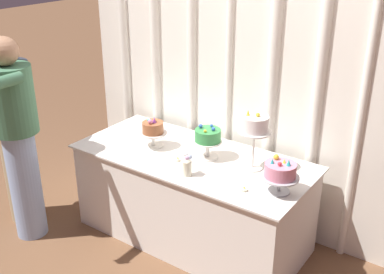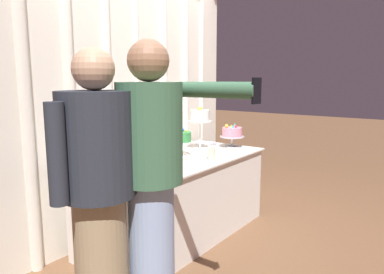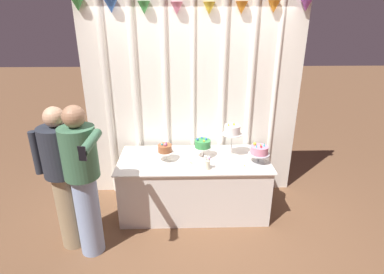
# 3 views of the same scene
# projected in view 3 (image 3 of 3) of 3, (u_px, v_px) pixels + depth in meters

# --- Properties ---
(ground_plane) EXTENTS (24.00, 24.00, 0.00)m
(ground_plane) POSITION_uv_depth(u_px,v_px,m) (194.00, 213.00, 3.98)
(ground_plane) COLOR brown
(draped_curtain) EXTENTS (2.83, 0.15, 2.77)m
(draped_curtain) POSITION_uv_depth(u_px,v_px,m) (191.00, 94.00, 4.01)
(draped_curtain) COLOR white
(draped_curtain) RESTS_ON ground_plane
(cake_table) EXTENTS (1.87, 0.84, 0.74)m
(cake_table) POSITION_uv_depth(u_px,v_px,m) (194.00, 185.00, 3.93)
(cake_table) COLOR white
(cake_table) RESTS_ON ground_plane
(cake_display_leftmost) EXTENTS (0.23, 0.23, 0.26)m
(cake_display_leftmost) POSITION_uv_depth(u_px,v_px,m) (165.00, 150.00, 3.69)
(cake_display_leftmost) COLOR silver
(cake_display_leftmost) RESTS_ON cake_table
(cake_display_midleft) EXTENTS (0.22, 0.22, 0.26)m
(cake_display_midleft) POSITION_uv_depth(u_px,v_px,m) (203.00, 145.00, 3.78)
(cake_display_midleft) COLOR silver
(cake_display_midleft) RESTS_ON cake_table
(cake_display_midright) EXTENTS (0.24, 0.24, 0.45)m
(cake_display_midright) POSITION_uv_depth(u_px,v_px,m) (232.00, 132.00, 3.77)
(cake_display_midright) COLOR silver
(cake_display_midright) RESTS_ON cake_table
(cake_display_rightmost) EXTENTS (0.26, 0.26, 0.26)m
(cake_display_rightmost) POSITION_uv_depth(u_px,v_px,m) (259.00, 151.00, 3.65)
(cake_display_rightmost) COLOR #B2B2B7
(cake_display_rightmost) RESTS_ON cake_table
(flower_vase) EXTENTS (0.08, 0.08, 0.17)m
(flower_vase) POSITION_uv_depth(u_px,v_px,m) (208.00, 163.00, 3.52)
(flower_vase) COLOR beige
(flower_vase) RESTS_ON cake_table
(tealight_far_left) EXTENTS (0.04, 0.04, 0.03)m
(tealight_far_left) POSITION_uv_depth(u_px,v_px,m) (191.00, 163.00, 3.67)
(tealight_far_left) COLOR beige
(tealight_far_left) RESTS_ON cake_table
(tealight_near_left) EXTENTS (0.05, 0.05, 0.03)m
(tealight_near_left) POSITION_uv_depth(u_px,v_px,m) (244.00, 166.00, 3.59)
(tealight_near_left) COLOR beige
(tealight_near_left) RESTS_ON cake_table
(guest_man_dark_suit) EXTENTS (0.54, 0.40, 1.60)m
(guest_man_dark_suit) POSITION_uv_depth(u_px,v_px,m) (64.00, 175.00, 3.16)
(guest_man_dark_suit) COLOR #9E8966
(guest_man_dark_suit) RESTS_ON ground_plane
(guest_man_pink_jacket) EXTENTS (0.50, 0.70, 1.65)m
(guest_man_pink_jacket) POSITION_uv_depth(u_px,v_px,m) (83.00, 178.00, 3.02)
(guest_man_pink_jacket) COLOR #93ADD6
(guest_man_pink_jacket) RESTS_ON ground_plane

